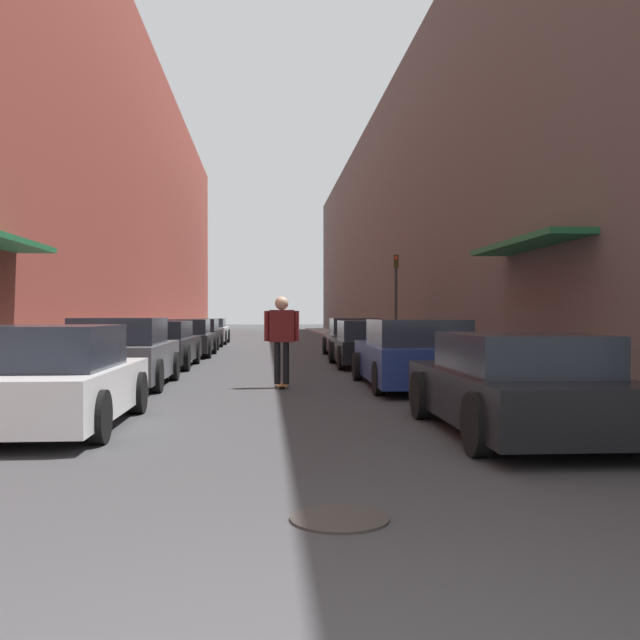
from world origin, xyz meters
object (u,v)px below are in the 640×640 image
object	(u,v)px
parked_car_left_5	(208,331)
parked_car_right_1	(414,355)
parked_car_left_4	(198,334)
parked_car_left_1	(122,354)
manhole_cover	(340,518)
traffic_light	(396,292)
parked_car_right_3	(354,338)
parked_car_left_2	(157,345)
parked_car_right_0	(516,385)
skateboarder	(282,331)
parked_car_left_3	(184,338)
parked_car_right_2	(368,344)
parked_car_left_0	(47,379)

from	to	relation	value
parked_car_left_5	parked_car_right_1	size ratio (longest dim) A/B	0.97
parked_car_left_4	parked_car_left_1	bearing A→B (deg)	-90.09
manhole_cover	traffic_light	bearing A→B (deg)	78.39
parked_car_right_3	parked_car_left_2	bearing A→B (deg)	-141.10
parked_car_left_4	parked_car_right_0	distance (m)	22.75
parked_car_left_4	skateboarder	distance (m)	16.58
parked_car_right_1	parked_car_left_1	bearing A→B (deg)	174.74
parked_car_left_3	parked_car_right_2	xyz separation A→B (m)	(5.64, -5.27, -0.01)
skateboarder	parked_car_left_5	bearing A→B (deg)	98.37
parked_car_right_1	parked_car_right_3	size ratio (longest dim) A/B	1.18
parked_car_right_0	parked_car_right_3	bearing A→B (deg)	89.80
parked_car_right_3	traffic_light	distance (m)	2.16
parked_car_right_3	manhole_cover	size ratio (longest dim) A/B	5.78
parked_car_right_3	manhole_cover	bearing A→B (deg)	-97.38
manhole_cover	traffic_light	xyz separation A→B (m)	(3.98, 19.35, 2.21)
parked_car_left_0	parked_car_right_3	size ratio (longest dim) A/B	0.98
parked_car_right_2	manhole_cover	size ratio (longest dim) A/B	5.98
skateboarder	parked_car_left_3	bearing A→B (deg)	106.10
parked_car_left_4	parked_car_right_0	size ratio (longest dim) A/B	1.04
parked_car_left_2	parked_car_right_1	bearing A→B (deg)	-43.99
parked_car_left_4	parked_car_left_5	size ratio (longest dim) A/B	0.96
parked_car_left_1	parked_car_left_3	bearing A→B (deg)	89.76
parked_car_left_1	parked_car_right_3	xyz separation A→B (m)	(5.88, 9.93, -0.03)
parked_car_left_1	parked_car_right_0	distance (m)	8.47
parked_car_left_5	traffic_light	world-z (taller)	traffic_light
parked_car_left_0	parked_car_right_0	distance (m)	5.80
parked_car_right_2	manhole_cover	world-z (taller)	parked_car_right_2
parked_car_left_2	parked_car_right_1	xyz separation A→B (m)	(5.86, -5.66, 0.02)
skateboarder	parked_car_left_1	bearing A→B (deg)	172.62
skateboarder	manhole_cover	world-z (taller)	skateboarder
parked_car_left_2	skateboarder	world-z (taller)	skateboarder
parked_car_left_5	manhole_cover	distance (m)	30.81
parked_car_left_0	parked_car_left_2	bearing A→B (deg)	91.00
parked_car_left_0	parked_car_right_3	world-z (taller)	parked_car_right_3
parked_car_left_1	parked_car_left_4	distance (m)	15.86
parked_car_left_0	parked_car_right_2	world-z (taller)	parked_car_left_0
parked_car_left_5	manhole_cover	xyz separation A→B (m)	(3.37, -30.62, -0.61)
parked_car_right_3	parked_car_right_2	bearing A→B (deg)	-92.39
parked_car_left_0	parked_car_left_4	distance (m)	21.07
parked_car_right_0	parked_car_right_3	world-z (taller)	parked_car_right_3
parked_car_left_1	parked_car_right_1	world-z (taller)	parked_car_left_1
parked_car_left_3	parked_car_left_4	size ratio (longest dim) A/B	0.96
parked_car_right_1	parked_car_right_2	xyz separation A→B (m)	(-0.10, 5.68, -0.03)
manhole_cover	parked_car_left_3	bearing A→B (deg)	99.49
parked_car_left_0	parked_car_right_1	bearing A→B (deg)	39.47
parked_car_left_5	parked_car_right_1	distance (m)	22.44
parked_car_left_3	traffic_light	xyz separation A→B (m)	(7.30, -0.54, 1.60)
parked_car_left_1	parked_car_left_4	xyz separation A→B (m)	(0.03, 15.86, -0.04)
parked_car_right_0	parked_car_right_1	world-z (taller)	parked_car_right_1
parked_car_right_1	skateboarder	xyz separation A→B (m)	(-2.61, 0.12, 0.46)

